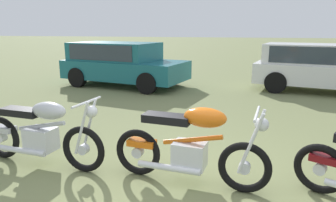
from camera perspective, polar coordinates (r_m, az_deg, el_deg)
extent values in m
plane|color=olive|center=(3.90, 2.85, -16.16)|extent=(120.00, 120.00, 0.00)
torus|color=black|center=(4.40, -15.18, -8.48)|extent=(0.65, 0.16, 0.64)
torus|color=black|center=(5.30, -28.08, -5.86)|extent=(0.65, 0.16, 0.64)
cylinder|color=silver|center=(4.40, -15.18, -8.48)|extent=(0.15, 0.11, 0.14)
cylinder|color=silver|center=(5.30, -28.08, -5.86)|extent=(0.15, 0.11, 0.14)
cylinder|color=silver|center=(4.33, -14.11, -4.15)|extent=(0.27, 0.06, 0.73)
cylinder|color=silver|center=(4.19, -15.45, -4.82)|extent=(0.27, 0.06, 0.73)
cube|color=silver|center=(4.79, -22.13, -6.47)|extent=(0.43, 0.34, 0.32)
cylinder|color=#B7BABF|center=(4.71, -22.06, -4.22)|extent=(0.78, 0.14, 0.22)
ellipsoid|color=#B7BABF|center=(4.55, -20.89, -1.65)|extent=(0.54, 0.31, 0.24)
cube|color=black|center=(4.88, -25.17, -1.80)|extent=(0.62, 0.30, 0.10)
cube|color=#B7BABF|center=(5.22, -27.79, -4.51)|extent=(0.38, 0.22, 0.08)
cylinder|color=silver|center=(4.15, -14.58, -0.21)|extent=(0.10, 0.64, 0.03)
sphere|color=silver|center=(4.15, -13.79, -1.88)|extent=(0.18, 0.18, 0.16)
cylinder|color=silver|center=(4.87, -25.19, -8.18)|extent=(0.80, 0.16, 0.08)
torus|color=black|center=(3.86, 13.76, -11.71)|extent=(0.63, 0.16, 0.63)
torus|color=black|center=(4.20, -5.52, -9.27)|extent=(0.63, 0.16, 0.63)
cylinder|color=silver|center=(3.86, 13.76, -11.71)|extent=(0.15, 0.12, 0.14)
cylinder|color=silver|center=(4.20, -5.52, -9.27)|extent=(0.15, 0.12, 0.14)
cylinder|color=silver|center=(3.81, 15.09, -6.69)|extent=(0.27, 0.07, 0.74)
cylinder|color=silver|center=(3.64, 14.84, -7.61)|extent=(0.27, 0.07, 0.74)
cube|color=silver|center=(3.94, 3.97, -9.73)|extent=(0.43, 0.34, 0.32)
cylinder|color=orange|center=(3.86, 4.45, -7.05)|extent=(0.76, 0.15, 0.22)
ellipsoid|color=orange|center=(3.73, 6.76, -3.00)|extent=(0.55, 0.32, 0.24)
cube|color=black|center=(3.88, -0.20, -3.20)|extent=(0.62, 0.31, 0.10)
cube|color=orange|center=(4.12, -4.80, -7.59)|extent=(0.38, 0.22, 0.08)
cylinder|color=silver|center=(3.62, 15.91, -2.24)|extent=(0.10, 0.64, 0.03)
sphere|color=silver|center=(3.65, 16.73, -4.13)|extent=(0.18, 0.18, 0.16)
cylinder|color=silver|center=(3.92, 0.12, -12.08)|extent=(0.80, 0.17, 0.08)
torus|color=black|center=(4.15, 25.97, -11.05)|extent=(0.58, 0.35, 0.60)
cylinder|color=silver|center=(4.15, 25.97, -11.05)|extent=(0.17, 0.15, 0.14)
cube|color=maroon|center=(4.09, 26.99, -9.40)|extent=(0.40, 0.32, 0.08)
cube|color=#19606B|center=(10.57, -7.78, 5.72)|extent=(4.32, 2.64, 0.60)
cube|color=#19606B|center=(10.73, -9.69, 8.88)|extent=(3.10, 2.21, 0.60)
cube|color=#2D3842|center=(10.73, -9.70, 8.99)|extent=(2.69, 2.15, 0.48)
cylinder|color=black|center=(10.71, 0.68, 4.70)|extent=(0.67, 0.35, 0.64)
cylinder|color=black|center=(9.21, -3.81, 3.25)|extent=(0.67, 0.35, 0.64)
cylinder|color=black|center=(12.04, -10.76, 5.42)|extent=(0.67, 0.35, 0.64)
cylinder|color=black|center=(10.72, -16.16, 4.18)|extent=(0.67, 0.35, 0.64)
cube|color=silver|center=(10.55, 27.21, 4.37)|extent=(4.46, 2.62, 0.60)
cube|color=silver|center=(10.49, 25.35, 7.71)|extent=(3.20, 2.18, 0.60)
cube|color=#2D3842|center=(10.49, 25.36, 7.82)|extent=(2.78, 2.12, 0.48)
cylinder|color=black|center=(11.45, 20.08, 4.45)|extent=(0.67, 0.36, 0.64)
cylinder|color=black|center=(9.85, 19.03, 3.21)|extent=(0.67, 0.36, 0.64)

